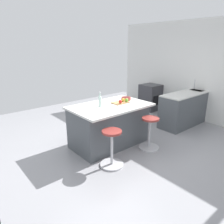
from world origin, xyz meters
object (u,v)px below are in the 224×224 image
(stool_middle, at_px, (112,149))
(fruit_bowl, at_px, (126,98))
(stool_by_window, at_px, (150,134))
(oven_range, at_px, (150,97))
(apple_green, at_px, (127,100))
(apple_yellow, at_px, (123,100))
(water_bottle, at_px, (100,101))
(kitchen_island, at_px, (109,125))
(cutting_board, at_px, (120,102))
(apple_red, at_px, (120,102))

(stool_middle, relative_size, fruit_bowl, 3.23)
(stool_by_window, relative_size, fruit_bowl, 3.23)
(stool_by_window, distance_m, fruit_bowl, 0.99)
(oven_range, relative_size, stool_by_window, 1.24)
(stool_by_window, relative_size, apple_green, 8.74)
(stool_middle, relative_size, apple_yellow, 9.87)
(oven_range, xyz_separation_m, stool_by_window, (2.22, 1.84, -0.10))
(water_bottle, bearing_deg, stool_by_window, 136.45)
(oven_range, bearing_deg, apple_green, 28.04)
(stool_by_window, xyz_separation_m, water_bottle, (0.76, -0.72, 0.71))
(kitchen_island, height_order, stool_middle, kitchen_island)
(apple_green, xyz_separation_m, fruit_bowl, (-0.15, -0.18, -0.02))
(cutting_board, height_order, apple_red, apple_red)
(stool_middle, distance_m, apple_red, 1.15)
(water_bottle, bearing_deg, oven_range, -159.45)
(fruit_bowl, bearing_deg, apple_green, 49.55)
(apple_yellow, bearing_deg, stool_middle, 36.82)
(apple_red, xyz_separation_m, apple_green, (-0.18, 0.00, 0.00))
(stool_by_window, distance_m, stool_middle, 1.06)
(cutting_board, bearing_deg, fruit_bowl, -160.01)
(oven_range, xyz_separation_m, fruit_bowl, (2.20, 1.08, 0.53))
(stool_middle, xyz_separation_m, apple_green, (-0.93, -0.59, 0.65))
(stool_by_window, height_order, cutting_board, cutting_board)
(oven_range, relative_size, stool_middle, 1.24)
(stool_middle, relative_size, cutting_board, 1.94)
(stool_middle, bearing_deg, apple_yellow, -143.18)
(apple_red, relative_size, fruit_bowl, 0.34)
(stool_middle, relative_size, water_bottle, 2.24)
(apple_red, bearing_deg, fruit_bowl, -152.27)
(stool_middle, height_order, apple_red, apple_red)
(stool_by_window, distance_m, water_bottle, 1.27)
(kitchen_island, height_order, apple_yellow, apple_yellow)
(stool_by_window, distance_m, cutting_board, 0.93)
(water_bottle, relative_size, fruit_bowl, 1.44)
(water_bottle, bearing_deg, kitchen_island, 177.86)
(oven_range, distance_m, water_bottle, 3.24)
(cutting_board, relative_size, fruit_bowl, 1.66)
(apple_green, bearing_deg, oven_range, -151.96)
(kitchen_island, xyz_separation_m, apple_yellow, (-0.37, 0.05, 0.51))
(stool_by_window, bearing_deg, water_bottle, -43.55)
(stool_middle, bearing_deg, stool_by_window, 180.00)
(apple_red, bearing_deg, apple_yellow, -152.78)
(oven_range, height_order, kitchen_island, kitchen_island)
(water_bottle, bearing_deg, apple_yellow, 174.87)
(oven_range, height_order, apple_green, apple_green)
(cutting_board, distance_m, apple_green, 0.15)
(apple_green, relative_size, water_bottle, 0.26)
(cutting_board, xyz_separation_m, apple_yellow, (-0.08, 0.00, 0.05))
(fruit_bowl, bearing_deg, cutting_board, 19.99)
(kitchen_island, height_order, stool_by_window, kitchen_island)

